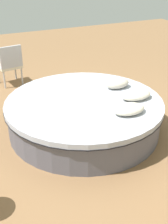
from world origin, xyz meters
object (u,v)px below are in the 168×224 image
Objects in this scene: throw_pillow_1 at (136,95)px; patio_chair at (10,63)px; round_bed at (84,115)px; throw_pillow_0 at (129,109)px; throw_pillow_2 at (117,83)px.

patio_chair is at bearing 117.86° from throw_pillow_1.
round_bed is 5.19× the size of throw_pillow_0.
throw_pillow_2 is at bearing -66.16° from patio_chair.
throw_pillow_1 is at bearing 44.98° from throw_pillow_0.
throw_pillow_2 reaches higher than throw_pillow_1.
patio_chair is (-0.71, 2.62, 0.26)m from round_bed.
throw_pillow_0 reaches higher than round_bed.
patio_chair reaches higher than throw_pillow_0.
round_bed is 2.73m from patio_chair.
throw_pillow_2 is at bearing 69.82° from throw_pillow_0.
throw_pillow_1 reaches higher than round_bed.
throw_pillow_2 reaches higher than round_bed.
round_bed is 0.92m from throw_pillow_0.
throw_pillow_1 is 0.57× the size of patio_chair.
patio_chair is at bearing 105.20° from round_bed.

